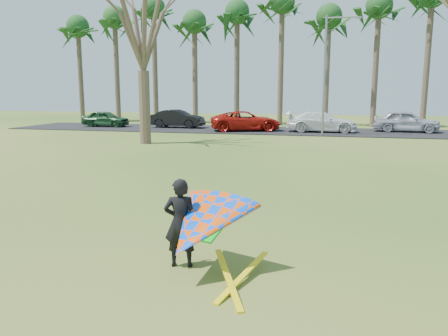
% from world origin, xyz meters
% --- Properties ---
extents(ground, '(100.00, 100.00, 0.00)m').
position_xyz_m(ground, '(0.00, 0.00, 0.00)').
color(ground, '#1B4D11').
rests_on(ground, ground).
extents(parking_strip, '(46.00, 7.00, 0.06)m').
position_xyz_m(parking_strip, '(0.00, 25.00, 0.03)').
color(parking_strip, black).
rests_on(parking_strip, ground).
extents(palm_0, '(4.84, 4.84, 10.84)m').
position_xyz_m(palm_0, '(-22.00, 31.00, 9.17)').
color(palm_0, '#46372A').
rests_on(palm_0, ground).
extents(palm_1, '(4.84, 4.84, 11.54)m').
position_xyz_m(palm_1, '(-18.00, 31.00, 9.85)').
color(palm_1, brown).
rests_on(palm_1, ground).
extents(palm_2, '(4.84, 4.84, 12.24)m').
position_xyz_m(palm_2, '(-14.00, 31.00, 10.52)').
color(palm_2, brown).
rests_on(palm_2, ground).
extents(palm_3, '(4.84, 4.84, 10.84)m').
position_xyz_m(palm_3, '(-10.00, 31.00, 9.17)').
color(palm_3, '#4A392C').
rests_on(palm_3, ground).
extents(palm_4, '(4.84, 4.84, 11.54)m').
position_xyz_m(palm_4, '(-6.00, 31.00, 9.85)').
color(palm_4, '#483C2B').
rests_on(palm_4, ground).
extents(palm_5, '(4.84, 4.84, 12.24)m').
position_xyz_m(palm_5, '(-2.00, 31.00, 10.52)').
color(palm_5, '#4B3C2D').
rests_on(palm_5, ground).
extents(palm_6, '(4.84, 4.84, 10.84)m').
position_xyz_m(palm_6, '(2.00, 31.00, 9.17)').
color(palm_6, brown).
rests_on(palm_6, ground).
extents(palm_7, '(4.84, 4.84, 11.54)m').
position_xyz_m(palm_7, '(6.00, 31.00, 9.85)').
color(palm_7, '#4E3D2E').
rests_on(palm_7, ground).
extents(bare_tree_left, '(6.60, 6.60, 9.70)m').
position_xyz_m(bare_tree_left, '(-8.00, 15.00, 6.92)').
color(bare_tree_left, brown).
rests_on(bare_tree_left, ground).
extents(streetlight, '(2.28, 0.18, 8.00)m').
position_xyz_m(streetlight, '(2.16, 22.00, 4.46)').
color(streetlight, gray).
rests_on(streetlight, ground).
extents(car_0, '(4.01, 1.76, 1.35)m').
position_xyz_m(car_0, '(-16.13, 25.03, 0.73)').
color(car_0, '#1B4423').
rests_on(car_0, parking_strip).
extents(car_1, '(4.52, 1.73, 1.47)m').
position_xyz_m(car_1, '(-9.81, 25.51, 0.79)').
color(car_1, black).
rests_on(car_1, parking_strip).
extents(car_2, '(5.87, 4.15, 1.49)m').
position_xyz_m(car_2, '(-3.75, 24.01, 0.80)').
color(car_2, '#AD150D').
rests_on(car_2, parking_strip).
extents(car_3, '(5.21, 2.30, 1.49)m').
position_xyz_m(car_3, '(1.88, 24.41, 0.80)').
color(car_3, white).
rests_on(car_3, parking_strip).
extents(car_4, '(4.82, 2.30, 1.59)m').
position_xyz_m(car_4, '(7.95, 25.93, 0.86)').
color(car_4, '#A9ADB7').
rests_on(car_4, parking_strip).
extents(kite_flyer, '(2.13, 2.39, 2.02)m').
position_xyz_m(kite_flyer, '(0.58, -2.04, 0.84)').
color(kite_flyer, black).
rests_on(kite_flyer, ground).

